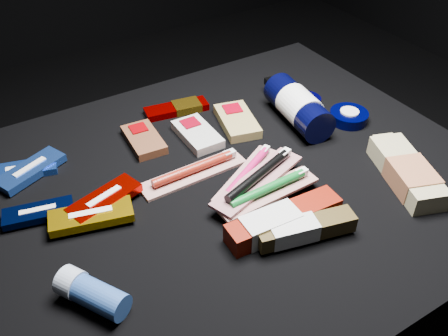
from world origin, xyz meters
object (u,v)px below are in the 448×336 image
deodorant_stick (91,293)px  toothpaste_carton_red (279,222)px  bodywash_bottle (407,173)px  lotion_bottle (298,107)px

deodorant_stick → toothpaste_carton_red: (0.31, -0.02, -0.00)m
bodywash_bottle → deodorant_stick: 0.58m
bodywash_bottle → toothpaste_carton_red: 0.27m
lotion_bottle → toothpaste_carton_red: (-0.22, -0.24, -0.02)m
lotion_bottle → deodorant_stick: 0.57m
deodorant_stick → toothpaste_carton_red: bearing=-34.5°
lotion_bottle → toothpaste_carton_red: 0.33m
deodorant_stick → lotion_bottle: bearing=-8.1°
bodywash_bottle → lotion_bottle: bearing=119.9°
bodywash_bottle → deodorant_stick: (-0.58, 0.05, 0.00)m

